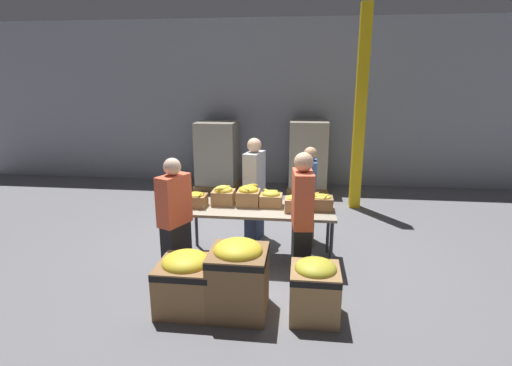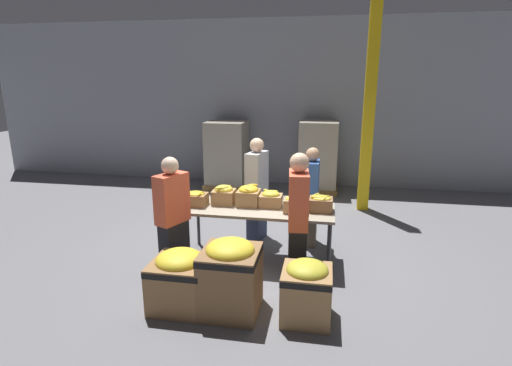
{
  "view_description": "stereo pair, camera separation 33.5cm",
  "coord_description": "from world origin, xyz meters",
  "px_view_note": "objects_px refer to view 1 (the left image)",
  "views": [
    {
      "loc": [
        0.62,
        -5.47,
        2.65
      ],
      "look_at": [
        -0.05,
        0.1,
        1.15
      ],
      "focal_mm": 28.0,
      "sensor_mm": 36.0,
      "label": 1
    },
    {
      "loc": [
        0.95,
        -5.43,
        2.65
      ],
      "look_at": [
        -0.05,
        0.1,
        1.15
      ],
      "focal_mm": 28.0,
      "sensor_mm": 36.0,
      "label": 2
    }
  ],
  "objects_px": {
    "volunteer_1": "(175,221)",
    "donation_bin_1": "(238,275)",
    "sorting_table": "(258,211)",
    "volunteer_2": "(254,190)",
    "donation_bin_2": "(315,287)",
    "banana_box_2": "(248,195)",
    "volunteer_0": "(309,197)",
    "volunteer_3": "(302,222)",
    "pallet_stack_0": "(217,156)",
    "banana_box_3": "(271,198)",
    "support_pillar": "(360,111)",
    "pallet_stack_1": "(308,156)",
    "donation_bin_0": "(187,279)",
    "banana_box_4": "(297,203)",
    "banana_box_5": "(321,202)",
    "banana_box_1": "(223,195)",
    "banana_box_0": "(195,199)"
  },
  "relations": [
    {
      "from": "banana_box_5",
      "to": "volunteer_0",
      "type": "bearing_deg",
      "value": 103.19
    },
    {
      "from": "donation_bin_0",
      "to": "pallet_stack_1",
      "type": "xyz_separation_m",
      "value": [
        1.43,
        5.32,
        0.45
      ]
    },
    {
      "from": "sorting_table",
      "to": "volunteer_1",
      "type": "bearing_deg",
      "value": -143.69
    },
    {
      "from": "banana_box_1",
      "to": "banana_box_3",
      "type": "distance_m",
      "value": 0.71
    },
    {
      "from": "banana_box_4",
      "to": "banana_box_5",
      "type": "relative_size",
      "value": 1.0
    },
    {
      "from": "banana_box_4",
      "to": "banana_box_5",
      "type": "height_order",
      "value": "banana_box_4"
    },
    {
      "from": "banana_box_2",
      "to": "donation_bin_1",
      "type": "relative_size",
      "value": 0.37
    },
    {
      "from": "volunteer_0",
      "to": "donation_bin_2",
      "type": "relative_size",
      "value": 2.28
    },
    {
      "from": "banana_box_2",
      "to": "support_pillar",
      "type": "height_order",
      "value": "support_pillar"
    },
    {
      "from": "banana_box_5",
      "to": "donation_bin_2",
      "type": "height_order",
      "value": "banana_box_5"
    },
    {
      "from": "banana_box_1",
      "to": "banana_box_5",
      "type": "height_order",
      "value": "banana_box_1"
    },
    {
      "from": "banana_box_3",
      "to": "donation_bin_0",
      "type": "xyz_separation_m",
      "value": [
        -0.85,
        -1.49,
        -0.56
      ]
    },
    {
      "from": "banana_box_5",
      "to": "pallet_stack_0",
      "type": "bearing_deg",
      "value": 121.24
    },
    {
      "from": "banana_box_1",
      "to": "volunteer_2",
      "type": "distance_m",
      "value": 0.79
    },
    {
      "from": "donation_bin_2",
      "to": "support_pillar",
      "type": "relative_size",
      "value": 0.18
    },
    {
      "from": "volunteer_2",
      "to": "pallet_stack_0",
      "type": "distance_m",
      "value": 3.35
    },
    {
      "from": "volunteer_2",
      "to": "donation_bin_2",
      "type": "distance_m",
      "value": 2.43
    },
    {
      "from": "donation_bin_0",
      "to": "banana_box_2",
      "type": "bearing_deg",
      "value": 70.81
    },
    {
      "from": "banana_box_4",
      "to": "donation_bin_0",
      "type": "bearing_deg",
      "value": -132.99
    },
    {
      "from": "banana_box_1",
      "to": "donation_bin_1",
      "type": "bearing_deg",
      "value": -72.88
    },
    {
      "from": "volunteer_0",
      "to": "volunteer_3",
      "type": "height_order",
      "value": "volunteer_3"
    },
    {
      "from": "banana_box_3",
      "to": "volunteer_0",
      "type": "height_order",
      "value": "volunteer_0"
    },
    {
      "from": "banana_box_2",
      "to": "volunteer_1",
      "type": "xyz_separation_m",
      "value": [
        -0.85,
        -0.83,
        -0.14
      ]
    },
    {
      "from": "banana_box_1",
      "to": "banana_box_4",
      "type": "distance_m",
      "value": 1.1
    },
    {
      "from": "pallet_stack_1",
      "to": "donation_bin_0",
      "type": "bearing_deg",
      "value": -105.05
    },
    {
      "from": "banana_box_4",
      "to": "donation_bin_2",
      "type": "bearing_deg",
      "value": -79.47
    },
    {
      "from": "volunteer_1",
      "to": "donation_bin_1",
      "type": "height_order",
      "value": "volunteer_1"
    },
    {
      "from": "donation_bin_2",
      "to": "pallet_stack_1",
      "type": "height_order",
      "value": "pallet_stack_1"
    },
    {
      "from": "banana_box_0",
      "to": "volunteer_2",
      "type": "distance_m",
      "value": 1.13
    },
    {
      "from": "volunteer_2",
      "to": "volunteer_3",
      "type": "height_order",
      "value": "volunteer_3"
    },
    {
      "from": "volunteer_2",
      "to": "banana_box_3",
      "type": "bearing_deg",
      "value": 39.02
    },
    {
      "from": "banana_box_2",
      "to": "banana_box_3",
      "type": "distance_m",
      "value": 0.33
    },
    {
      "from": "volunteer_3",
      "to": "pallet_stack_0",
      "type": "distance_m",
      "value": 5.04
    },
    {
      "from": "banana_box_4",
      "to": "volunteer_0",
      "type": "distance_m",
      "value": 0.82
    },
    {
      "from": "banana_box_2",
      "to": "banana_box_4",
      "type": "relative_size",
      "value": 1.01
    },
    {
      "from": "sorting_table",
      "to": "volunteer_0",
      "type": "bearing_deg",
      "value": 43.6
    },
    {
      "from": "sorting_table",
      "to": "banana_box_5",
      "type": "relative_size",
      "value": 6.82
    },
    {
      "from": "banana_box_2",
      "to": "donation_bin_1",
      "type": "distance_m",
      "value": 1.58
    },
    {
      "from": "banana_box_2",
      "to": "banana_box_5",
      "type": "xyz_separation_m",
      "value": [
        1.06,
        -0.08,
        -0.04
      ]
    },
    {
      "from": "sorting_table",
      "to": "volunteer_3",
      "type": "bearing_deg",
      "value": -48.81
    },
    {
      "from": "banana_box_2",
      "to": "volunteer_0",
      "type": "distance_m",
      "value": 1.1
    },
    {
      "from": "volunteer_2",
      "to": "pallet_stack_1",
      "type": "bearing_deg",
      "value": 177.45
    },
    {
      "from": "sorting_table",
      "to": "pallet_stack_0",
      "type": "distance_m",
      "value": 4.13
    },
    {
      "from": "banana_box_5",
      "to": "pallet_stack_1",
      "type": "bearing_deg",
      "value": 92.18
    },
    {
      "from": "donation_bin_1",
      "to": "pallet_stack_1",
      "type": "bearing_deg",
      "value": 81.23
    },
    {
      "from": "volunteer_2",
      "to": "pallet_stack_0",
      "type": "xyz_separation_m",
      "value": [
        -1.29,
        3.09,
        -0.05
      ]
    },
    {
      "from": "donation_bin_1",
      "to": "sorting_table",
      "type": "bearing_deg",
      "value": 87.18
    },
    {
      "from": "volunteer_1",
      "to": "donation_bin_1",
      "type": "xyz_separation_m",
      "value": [
        0.94,
        -0.67,
        -0.36
      ]
    },
    {
      "from": "volunteer_2",
      "to": "donation_bin_2",
      "type": "xyz_separation_m",
      "value": [
        0.95,
        -2.19,
        -0.48
      ]
    },
    {
      "from": "volunteer_3",
      "to": "support_pillar",
      "type": "xyz_separation_m",
      "value": [
        1.09,
        3.44,
        1.12
      ]
    }
  ]
}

